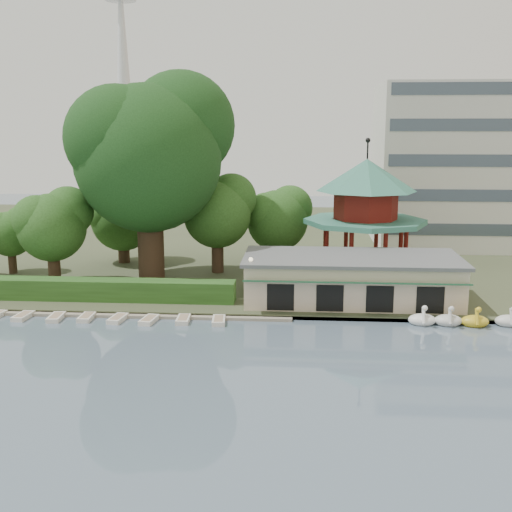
# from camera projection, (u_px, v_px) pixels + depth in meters

# --- Properties ---
(ground_plane) EXTENTS (220.00, 220.00, 0.00)m
(ground_plane) POSITION_uv_depth(u_px,v_px,m) (196.00, 410.00, 35.16)
(ground_plane) COLOR slate
(ground_plane) RESTS_ON ground
(shore) EXTENTS (220.00, 70.00, 0.40)m
(shore) POSITION_uv_depth(u_px,v_px,m) (259.00, 241.00, 85.94)
(shore) COLOR #424930
(shore) RESTS_ON ground
(embankment) EXTENTS (220.00, 0.60, 0.30)m
(embankment) POSITION_uv_depth(u_px,v_px,m) (231.00, 316.00, 52.04)
(embankment) COLOR gray
(embankment) RESTS_ON ground
(dock) EXTENTS (34.00, 1.60, 0.24)m
(dock) POSITION_uv_depth(u_px,v_px,m) (86.00, 313.00, 52.80)
(dock) COLOR gray
(dock) RESTS_ON ground
(boathouse) EXTENTS (18.60, 9.39, 3.90)m
(boathouse) POSITION_uv_depth(u_px,v_px,m) (351.00, 278.00, 55.46)
(boathouse) COLOR beige
(boathouse) RESTS_ON shore
(pavilion) EXTENTS (12.40, 12.40, 13.50)m
(pavilion) POSITION_uv_depth(u_px,v_px,m) (366.00, 205.00, 64.09)
(pavilion) COLOR beige
(pavilion) RESTS_ON shore
(broadcast_tower) EXTENTS (8.00, 8.00, 96.00)m
(broadcast_tower) POSITION_uv_depth(u_px,v_px,m) (123.00, 53.00, 168.21)
(broadcast_tower) COLOR silver
(broadcast_tower) RESTS_ON ground
(hedge) EXTENTS (30.00, 2.00, 1.80)m
(hedge) POSITION_uv_depth(u_px,v_px,m) (64.00, 289.00, 56.00)
(hedge) COLOR #2C591F
(hedge) RESTS_ON shore
(lamp_post) EXTENTS (0.36, 0.36, 4.28)m
(lamp_post) POSITION_uv_depth(u_px,v_px,m) (251.00, 273.00, 52.96)
(lamp_post) COLOR black
(lamp_post) RESTS_ON shore
(big_tree) EXTENTS (15.48, 14.43, 20.20)m
(big_tree) POSITION_uv_depth(u_px,v_px,m) (150.00, 148.00, 60.73)
(big_tree) COLOR #3A281C
(big_tree) RESTS_ON shore
(small_trees) EXTENTS (39.59, 16.89, 10.15)m
(small_trees) POSITION_uv_depth(u_px,v_px,m) (138.00, 218.00, 66.08)
(small_trees) COLOR #3A281C
(small_trees) RESTS_ON shore
(moored_rowboats) EXTENTS (27.20, 2.78, 0.36)m
(moored_rowboats) POSITION_uv_depth(u_px,v_px,m) (56.00, 317.00, 51.59)
(moored_rowboats) COLOR silver
(moored_rowboats) RESTS_ON ground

